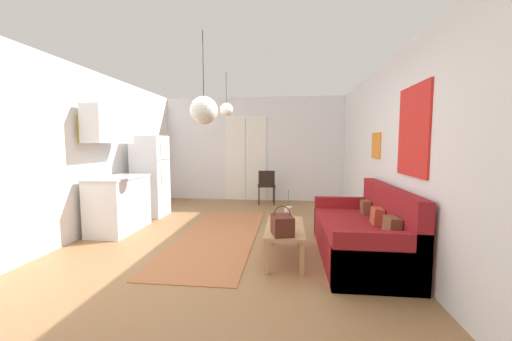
{
  "coord_description": "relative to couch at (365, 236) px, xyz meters",
  "views": [
    {
      "loc": [
        0.88,
        -3.67,
        1.44
      ],
      "look_at": [
        0.35,
        1.27,
        0.99
      ],
      "focal_mm": 20.89,
      "sensor_mm": 36.0,
      "label": 1
    }
  ],
  "objects": [
    {
      "name": "ground_plane",
      "position": [
        -1.85,
        -0.13,
        -0.33
      ],
      "size": [
        5.12,
        8.37,
        0.1
      ],
      "primitive_type": "cube",
      "color": "#996D44"
    },
    {
      "name": "wall_back",
      "position": [
        -1.86,
        3.8,
        1.01
      ],
      "size": [
        4.72,
        0.13,
        2.62
      ],
      "color": "silver",
      "rests_on": "ground_plane"
    },
    {
      "name": "wall_right",
      "position": [
        0.45,
        -0.13,
        1.03
      ],
      "size": [
        0.12,
        7.97,
        2.62
      ],
      "color": "silver",
      "rests_on": "ground_plane"
    },
    {
      "name": "wall_left",
      "position": [
        -4.16,
        -0.13,
        1.02
      ],
      "size": [
        0.12,
        7.97,
        2.62
      ],
      "color": "white",
      "rests_on": "ground_plane"
    },
    {
      "name": "area_rug",
      "position": [
        -2.05,
        0.66,
        -0.28
      ],
      "size": [
        1.16,
        3.32,
        0.01
      ],
      "primitive_type": "cube",
      "color": "#B26B42",
      "rests_on": "ground_plane"
    },
    {
      "name": "couch",
      "position": [
        0.0,
        0.0,
        0.0
      ],
      "size": [
        0.91,
        1.97,
        0.91
      ],
      "color": "maroon",
      "rests_on": "ground_plane"
    },
    {
      "name": "coffee_table",
      "position": [
        -1.0,
        -0.14,
        0.07
      ],
      "size": [
        0.47,
        1.03,
        0.41
      ],
      "color": "tan",
      "rests_on": "ground_plane"
    },
    {
      "name": "bamboo_vase",
      "position": [
        -0.96,
        -0.03,
        0.24
      ],
      "size": [
        0.1,
        0.1,
        0.44
      ],
      "color": "beige",
      "rests_on": "coffee_table"
    },
    {
      "name": "handbag",
      "position": [
        -1.03,
        -0.49,
        0.24
      ],
      "size": [
        0.28,
        0.34,
        0.33
      ],
      "color": "#512319",
      "rests_on": "coffee_table"
    },
    {
      "name": "refrigerator",
      "position": [
        -3.7,
        1.84,
        0.52
      ],
      "size": [
        0.59,
        0.61,
        1.6
      ],
      "color": "white",
      "rests_on": "ground_plane"
    },
    {
      "name": "kitchen_counter",
      "position": [
        -3.77,
        0.78,
        0.49
      ],
      "size": [
        0.61,
        1.1,
        2.04
      ],
      "color": "silver",
      "rests_on": "ground_plane"
    },
    {
      "name": "accent_chair",
      "position": [
        -1.48,
        3.24,
        0.19
      ],
      "size": [
        0.46,
        0.44,
        0.81
      ],
      "rotation": [
        0.0,
        0.0,
        3.24
      ],
      "color": "black",
      "rests_on": "ground_plane"
    },
    {
      "name": "pendant_lamp_near",
      "position": [
        -1.87,
        -0.67,
        1.51
      ],
      "size": [
        0.3,
        0.3,
        0.97
      ],
      "color": "black"
    },
    {
      "name": "pendant_lamp_far",
      "position": [
        -2.0,
        1.13,
        1.73
      ],
      "size": [
        0.22,
        0.22,
        0.72
      ],
      "color": "black"
    }
  ]
}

